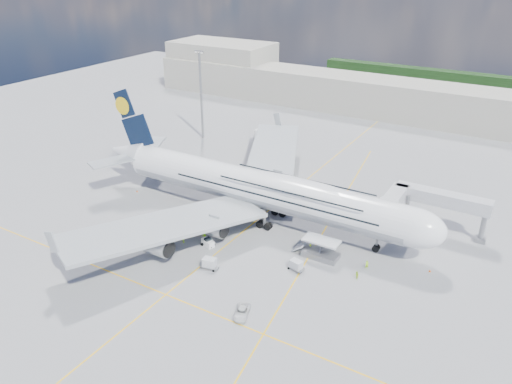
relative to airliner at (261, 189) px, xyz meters
The scene contains 31 objects.
ground 12.13m from the airliner, 91.49° to the right, with size 300.00×300.00×0.00m, color gray.
taxi_line_main 12.13m from the airliner, 91.49° to the right, with size 0.25×220.00×0.01m, color yellow.
taxi_line_cross 30.78m from the airliner, 90.50° to the right, with size 120.00×0.25×0.01m, color yellow.
taxi_line_diag 15.36m from the airliner, ahead, with size 0.25×100.00×0.01m, color yellow.
airliner is the anchor object (origin of this frame).
jet_bridge 31.50m from the airliner, 20.31° to the left, with size 18.80×12.10×8.50m.
cargo_loader 18.87m from the airliner, 23.23° to the right, with size 8.53×3.20×3.67m.
light_mast 53.72m from the airliner, 139.00° to the left, with size 3.00×0.70×25.50m.
terminal 85.00m from the airliner, 90.18° to the left, with size 180.00×16.00×12.00m, color #B2AD9E.
hangar 114.20m from the airliner, 127.98° to the left, with size 40.00×22.00×18.00m, color #B2AD9E.
dolly_row_a 22.89m from the airliner, 130.70° to the right, with size 3.18×1.79×0.46m.
dolly_row_b 16.23m from the airliner, 146.83° to the right, with size 3.68×2.87×2.06m.
dolly_row_c 21.10m from the airliner, 138.13° to the right, with size 3.05×2.24×0.40m.
dolly_back 29.02m from the airliner, 145.81° to the right, with size 3.27×2.06×0.45m.
dolly_nose_far 20.43m from the airliner, 41.30° to the right, with size 3.15×2.13×1.82m.
dolly_nose_near 21.08m from the airliner, 85.83° to the right, with size 3.35×2.16×1.97m.
baggage_tug 15.94m from the airliner, 102.06° to the right, with size 2.95×2.05×1.68m.
catering_truck_inner 14.41m from the airliner, 121.70° to the left, with size 7.27×4.57×4.03m.
catering_truck_outer 44.59m from the airliner, 118.19° to the left, with size 7.05×2.79×4.21m.
service_van 31.61m from the airliner, 65.08° to the right, with size 2.02×4.38×1.22m, color silver.
crew_nose 26.68m from the airliner, 14.18° to the right, with size 0.58×0.38×1.59m, color #B4F519.
crew_loader 27.51m from the airliner, 22.64° to the right, with size 0.76×0.59×1.57m, color #B0DD17.
crew_wing 18.63m from the airliner, 116.20° to the right, with size 0.89×0.37×1.51m, color #B4FF1A.
crew_van 16.67m from the airliner, 23.39° to the right, with size 0.75×0.49×1.53m, color #BDE818.
crew_tug 15.09m from the airliner, 110.64° to the right, with size 1.16×0.67×1.79m, color #A0FF1A.
cone_nose 35.60m from the airliner, ahead, with size 0.38×0.38×0.48m.
cone_wing_left_inner 16.35m from the airliner, 98.03° to the left, with size 0.42×0.42×0.53m.
cone_wing_left_outer 24.36m from the airliner, 114.83° to the left, with size 0.40×0.40×0.51m.
cone_wing_right_inner 11.35m from the airliner, 126.08° to the right, with size 0.44×0.44×0.56m.
cone_wing_right_outer 24.33m from the airliner, 128.57° to the right, with size 0.40×0.40×0.51m.
cone_tail 31.89m from the airliner, behind, with size 0.38×0.38×0.48m.
Camera 1 is at (45.94, -68.88, 49.77)m, focal length 35.00 mm.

